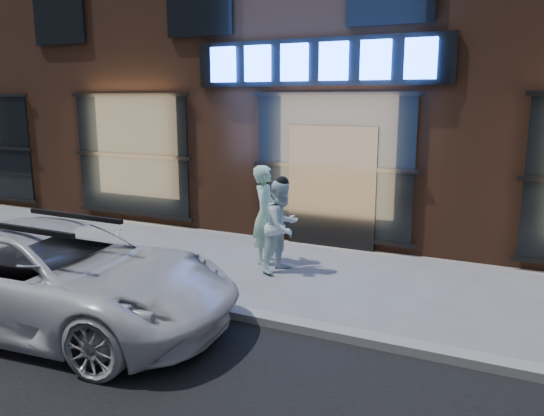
# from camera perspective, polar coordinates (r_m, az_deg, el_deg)

# --- Properties ---
(ground) EXTENTS (90.00, 90.00, 0.00)m
(ground) POSITION_cam_1_polar(r_m,az_deg,el_deg) (7.39, -4.20, -11.59)
(ground) COLOR slate
(ground) RESTS_ON ground
(curb) EXTENTS (60.00, 0.25, 0.12)m
(curb) POSITION_cam_1_polar(r_m,az_deg,el_deg) (7.36, -4.21, -11.16)
(curb) COLOR gray
(curb) RESTS_ON ground
(storefront_building) EXTENTS (30.20, 8.28, 10.30)m
(storefront_building) POSITION_cam_1_polar(r_m,az_deg,el_deg) (14.44, 12.54, 20.33)
(storefront_building) COLOR #54301E
(storefront_building) RESTS_ON ground
(man_bowtie) EXTENTS (0.56, 0.73, 1.77)m
(man_bowtie) POSITION_cam_1_polar(r_m,az_deg,el_deg) (9.46, -0.74, -0.70)
(man_bowtie) COLOR #BEF9DB
(man_bowtie) RESTS_ON ground
(man_cap) EXTENTS (0.77, 0.90, 1.58)m
(man_cap) POSITION_cam_1_polar(r_m,az_deg,el_deg) (8.98, 1.07, -1.98)
(man_cap) COLOR white
(man_cap) RESTS_ON ground
(white_suv) EXTENTS (5.01, 2.71, 1.33)m
(white_suv) POSITION_cam_1_polar(r_m,az_deg,el_deg) (7.44, -22.26, -6.81)
(white_suv) COLOR silver
(white_suv) RESTS_ON ground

